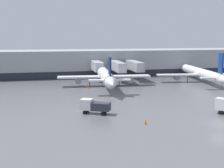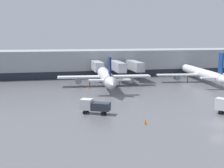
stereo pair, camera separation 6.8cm
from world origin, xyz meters
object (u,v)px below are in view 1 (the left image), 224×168
(service_truck_0, at_px, (94,106))
(traffic_cone_3, at_px, (88,87))
(parked_jet_3, at_px, (104,75))
(traffic_cone_1, at_px, (145,122))
(parked_jet_0, at_px, (201,73))

(service_truck_0, distance_m, traffic_cone_3, 25.25)
(parked_jet_3, distance_m, service_truck_0, 29.06)
(traffic_cone_3, bearing_deg, parked_jet_3, 31.42)
(traffic_cone_1, height_order, traffic_cone_3, traffic_cone_1)
(parked_jet_0, bearing_deg, parked_jet_3, 99.30)
(parked_jet_0, distance_m, parked_jet_3, 30.18)
(parked_jet_3, distance_m, traffic_cone_3, 6.43)
(parked_jet_3, xyz_separation_m, traffic_cone_1, (-0.13, -35.80, -2.80))
(service_truck_0, bearing_deg, traffic_cone_3, -68.36)
(parked_jet_3, bearing_deg, traffic_cone_1, -175.45)
(parked_jet_0, height_order, parked_jet_3, parked_jet_0)
(traffic_cone_1, relative_size, traffic_cone_3, 1.07)
(traffic_cone_1, bearing_deg, service_truck_0, 132.09)
(service_truck_0, relative_size, traffic_cone_1, 6.92)
(service_truck_0, relative_size, traffic_cone_3, 7.41)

